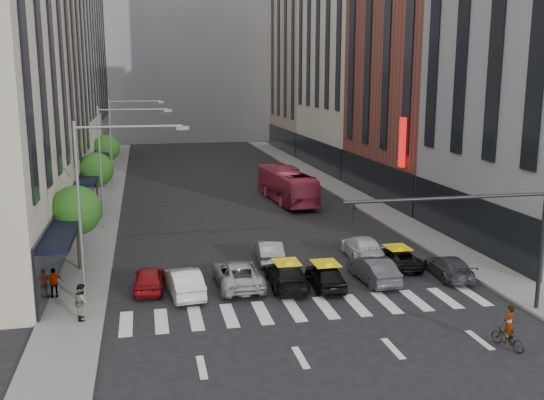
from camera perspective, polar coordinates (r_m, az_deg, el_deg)
ground at (r=28.93m, az=4.82°, el=-11.22°), size 160.00×160.00×0.00m
sidewalk_left at (r=56.72m, az=-15.47°, el=-0.22°), size 3.00×96.00×0.15m
sidewalk_right at (r=59.83m, az=7.07°, el=0.71°), size 3.00×96.00×0.15m
building_left_b at (r=54.29m, az=-22.19°, el=11.54°), size 8.00×16.00×24.00m
building_left_c at (r=72.42m, az=-20.06°, el=16.22°), size 8.00×20.00×36.00m
building_left_d at (r=91.06m, az=-18.30°, el=13.32°), size 8.00×18.00×30.00m
building_right_b at (r=58.15m, az=13.65°, el=12.97°), size 8.00×18.00×26.00m
building_right_c at (r=76.24m, az=7.45°, el=18.03°), size 8.00×20.00×40.00m
building_right_d at (r=93.92m, az=3.41°, el=13.17°), size 8.00×18.00×28.00m
building_far at (r=111.01m, az=-8.23°, el=14.87°), size 30.00×10.00×36.00m
tree_near at (r=36.50m, az=-17.94°, el=-0.94°), size 2.88×2.88×4.95m
tree_mid at (r=52.20m, az=-16.24°, el=2.75°), size 2.88×2.88×4.95m
tree_far at (r=68.04m, az=-15.33°, el=4.73°), size 2.88×2.88×4.95m
streetlamp_near at (r=30.05m, az=-15.98°, el=0.99°), size 5.38×0.25×9.00m
streetlamp_mid at (r=45.87m, az=-14.72°, el=4.53°), size 5.38×0.25×9.00m
streetlamp_far at (r=61.78m, az=-14.10°, el=6.25°), size 5.38×0.25×9.00m
traffic_signal at (r=29.80m, az=19.86°, el=-2.15°), size 10.10×0.20×6.00m
liberty_sign at (r=50.18m, az=12.17°, el=5.32°), size 0.30×0.70×4.00m
car_red at (r=33.10m, az=-11.49°, el=-7.24°), size 1.79×3.92×1.30m
car_white_front at (r=32.08m, az=-8.26°, el=-7.63°), size 1.98×4.47×1.43m
car_silver at (r=33.06m, az=-3.26°, el=-6.96°), size 2.40×5.09×1.41m
taxi_left at (r=32.93m, az=1.38°, el=-7.05°), size 2.20×4.85×1.38m
taxi_center at (r=32.92m, az=5.05°, el=-7.11°), size 1.75×4.04×1.36m
car_grey_mid at (r=34.20m, az=9.50°, el=-6.46°), size 1.74×4.37×1.42m
taxi_right at (r=37.10m, az=11.70°, el=-5.30°), size 2.18×4.35×1.18m
car_grey_curb at (r=35.90m, az=16.33°, el=-6.07°), size 2.09×4.36×1.22m
car_row2_left at (r=37.32m, az=-0.28°, el=-4.81°), size 1.79×4.26×1.37m
car_row2_right at (r=38.49m, az=8.49°, el=-4.41°), size 2.31×4.95×1.40m
bus at (r=55.07m, az=1.39°, el=1.40°), size 3.34×11.13×3.06m
motorcycle at (r=27.75m, az=21.30°, el=-12.03°), size 1.05×1.78×0.88m
rider at (r=27.29m, az=21.49°, el=-9.58°), size 0.69×0.56×1.65m
pedestrian_near at (r=29.61m, az=-17.45°, el=-9.11°), size 0.73×0.89×1.70m
pedestrian_far at (r=32.90m, az=-19.82°, el=-7.34°), size 0.95×0.51×1.54m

